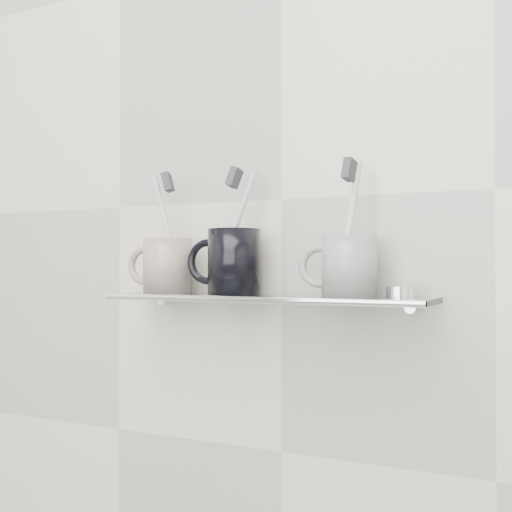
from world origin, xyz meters
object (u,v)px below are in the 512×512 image
Objects in this scene: shelf_glass at (265,298)px; mug_center at (234,262)px; mug_left at (168,266)px; mug_right at (349,266)px.

shelf_glass is 0.08m from mug_center.
mug_center is at bearing -9.28° from mug_left.
mug_left is 0.12m from mug_center.
mug_left is (-0.18, 0.00, 0.05)m from shelf_glass.
mug_right is at bearing -9.28° from mug_left.
mug_right reaches higher than shelf_glass.
mug_center reaches higher than mug_right.
mug_right is (0.13, 0.00, 0.05)m from shelf_glass.
mug_right is (0.19, 0.00, -0.01)m from mug_center.
mug_left is 1.01× the size of mug_right.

